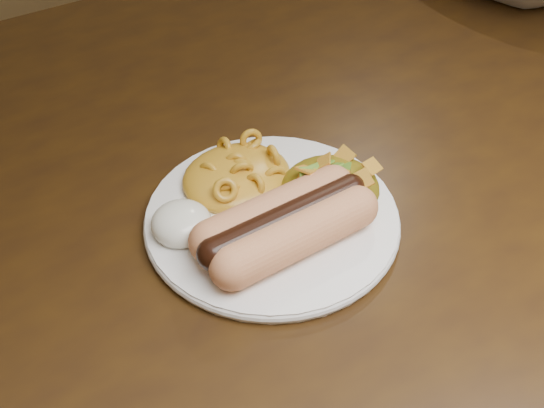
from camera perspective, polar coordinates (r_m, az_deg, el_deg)
table at (r=0.65m, az=5.73°, el=-2.62°), size 1.60×0.90×0.75m
plate at (r=0.52m, az=0.00°, el=-1.23°), size 0.27×0.27×0.01m
hotdog at (r=0.49m, az=1.25°, el=-1.71°), size 0.13×0.07×0.03m
mac_and_cheese at (r=0.54m, az=-3.24°, el=3.57°), size 0.11×0.10×0.04m
sour_cream at (r=0.50m, az=-8.20°, el=-1.19°), size 0.05×0.05×0.03m
taco_salad at (r=0.53m, az=5.25°, el=2.05°), size 0.09×0.08×0.04m
fork at (r=0.52m, az=3.96°, el=-2.94°), size 0.04×0.14×0.00m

